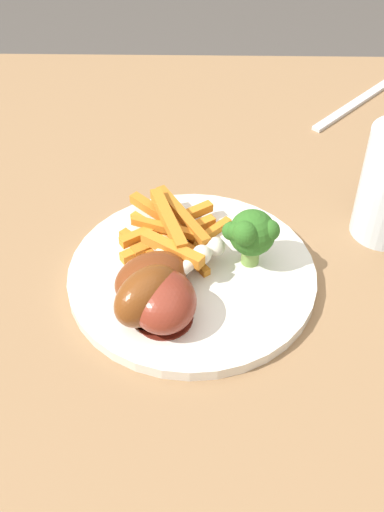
{
  "coord_description": "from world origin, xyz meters",
  "views": [
    {
      "loc": [
        0.41,
        -0.05,
        1.15
      ],
      "look_at": [
        -0.03,
        -0.06,
        0.74
      ],
      "focal_mm": 44.31,
      "sensor_mm": 36.0,
      "label": 1
    }
  ],
  "objects_px": {
    "chicken_drumstick_extra": "(163,298)",
    "fork": "(356,103)",
    "dinner_plate": "(192,275)",
    "chicken_drumstick_far": "(155,276)",
    "dining_table": "(245,366)",
    "broccoli_floret_front": "(249,233)",
    "chicken_drumstick_near": "(151,293)",
    "carrot_fries_pile": "(170,233)"
  },
  "relations": [
    {
      "from": "chicken_drumstick_near",
      "to": "fork",
      "type": "bearing_deg",
      "value": 147.03
    },
    {
      "from": "chicken_drumstick_far",
      "to": "broccoli_floret_front",
      "type": "bearing_deg",
      "value": 113.81
    },
    {
      "from": "dinner_plate",
      "to": "fork",
      "type": "height_order",
      "value": "dinner_plate"
    },
    {
      "from": "dinner_plate",
      "to": "chicken_drumstick_extra",
      "type": "distance_m",
      "value": 0.07
    },
    {
      "from": "dining_table",
      "to": "dinner_plate",
      "type": "xyz_separation_m",
      "value": [
        -0.03,
        -0.06,
        0.11
      ]
    },
    {
      "from": "chicken_drumstick_far",
      "to": "fork",
      "type": "relative_size",
      "value": 0.6
    },
    {
      "from": "dinner_plate",
      "to": "fork",
      "type": "distance_m",
      "value": 0.41
    },
    {
      "from": "chicken_drumstick_near",
      "to": "dinner_plate",
      "type": "bearing_deg",
      "value": 146.7
    },
    {
      "from": "carrot_fries_pile",
      "to": "fork",
      "type": "xyz_separation_m",
      "value": [
        -0.3,
        0.24,
        -0.02
      ]
    },
    {
      "from": "dinner_plate",
      "to": "chicken_drumstick_far",
      "type": "xyz_separation_m",
      "value": [
        0.03,
        -0.03,
        0.03
      ]
    },
    {
      "from": "dining_table",
      "to": "chicken_drumstick_far",
      "type": "xyz_separation_m",
      "value": [
        -0.0,
        -0.09,
        0.13
      ]
    },
    {
      "from": "dining_table",
      "to": "fork",
      "type": "xyz_separation_m",
      "value": [
        -0.37,
        0.16,
        0.1
      ]
    },
    {
      "from": "carrot_fries_pile",
      "to": "chicken_drumstick_near",
      "type": "bearing_deg",
      "value": -7.7
    },
    {
      "from": "dining_table",
      "to": "fork",
      "type": "height_order",
      "value": "fork"
    },
    {
      "from": "carrot_fries_pile",
      "to": "broccoli_floret_front",
      "type": "bearing_deg",
      "value": 70.03
    },
    {
      "from": "chicken_drumstick_extra",
      "to": "fork",
      "type": "relative_size",
      "value": 0.64
    },
    {
      "from": "chicken_drumstick_far",
      "to": "fork",
      "type": "distance_m",
      "value": 0.45
    },
    {
      "from": "broccoli_floret_front",
      "to": "carrot_fries_pile",
      "type": "relative_size",
      "value": 0.5
    },
    {
      "from": "broccoli_floret_front",
      "to": "chicken_drumstick_near",
      "type": "height_order",
      "value": "broccoli_floret_front"
    },
    {
      "from": "chicken_drumstick_far",
      "to": "chicken_drumstick_extra",
      "type": "height_order",
      "value": "chicken_drumstick_extra"
    },
    {
      "from": "broccoli_floret_front",
      "to": "fork",
      "type": "bearing_deg",
      "value": 153.18
    },
    {
      "from": "carrot_fries_pile",
      "to": "chicken_drumstick_extra",
      "type": "distance_m",
      "value": 0.1
    },
    {
      "from": "chicken_drumstick_near",
      "to": "chicken_drumstick_extra",
      "type": "distance_m",
      "value": 0.01
    },
    {
      "from": "dinner_plate",
      "to": "fork",
      "type": "relative_size",
      "value": 1.28
    },
    {
      "from": "dining_table",
      "to": "carrot_fries_pile",
      "type": "xyz_separation_m",
      "value": [
        -0.07,
        -0.08,
        0.13
      ]
    },
    {
      "from": "dinner_plate",
      "to": "chicken_drumstick_far",
      "type": "bearing_deg",
      "value": -51.1
    },
    {
      "from": "chicken_drumstick_far",
      "to": "carrot_fries_pile",
      "type": "bearing_deg",
      "value": 171.05
    },
    {
      "from": "chicken_drumstick_far",
      "to": "chicken_drumstick_extra",
      "type": "xyz_separation_m",
      "value": [
        0.03,
        0.01,
        0.0
      ]
    },
    {
      "from": "carrot_fries_pile",
      "to": "chicken_drumstick_extra",
      "type": "height_order",
      "value": "chicken_drumstick_extra"
    },
    {
      "from": "dinner_plate",
      "to": "chicken_drumstick_near",
      "type": "distance_m",
      "value": 0.07
    },
    {
      "from": "broccoli_floret_front",
      "to": "chicken_drumstick_extra",
      "type": "distance_m",
      "value": 0.11
    },
    {
      "from": "chicken_drumstick_near",
      "to": "broccoli_floret_front",
      "type": "bearing_deg",
      "value": 126.28
    },
    {
      "from": "chicken_drumstick_near",
      "to": "dining_table",
      "type": "bearing_deg",
      "value": 104.3
    },
    {
      "from": "dining_table",
      "to": "chicken_drumstick_extra",
      "type": "height_order",
      "value": "chicken_drumstick_extra"
    },
    {
      "from": "dining_table",
      "to": "fork",
      "type": "distance_m",
      "value": 0.42
    },
    {
      "from": "chicken_drumstick_near",
      "to": "fork",
      "type": "relative_size",
      "value": 0.57
    },
    {
      "from": "dining_table",
      "to": "chicken_drumstick_near",
      "type": "bearing_deg",
      "value": -75.7
    },
    {
      "from": "dinner_plate",
      "to": "broccoli_floret_front",
      "type": "distance_m",
      "value": 0.07
    },
    {
      "from": "carrot_fries_pile",
      "to": "chicken_drumstick_near",
      "type": "xyz_separation_m",
      "value": [
        0.09,
        -0.01,
        0.01
      ]
    },
    {
      "from": "broccoli_floret_front",
      "to": "chicken_drumstick_far",
      "type": "bearing_deg",
      "value": -66.19
    },
    {
      "from": "chicken_drumstick_extra",
      "to": "fork",
      "type": "xyz_separation_m",
      "value": [
        -0.4,
        0.25,
        -0.03
      ]
    },
    {
      "from": "broccoli_floret_front",
      "to": "dining_table",
      "type": "bearing_deg",
      "value": 4.0
    }
  ]
}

